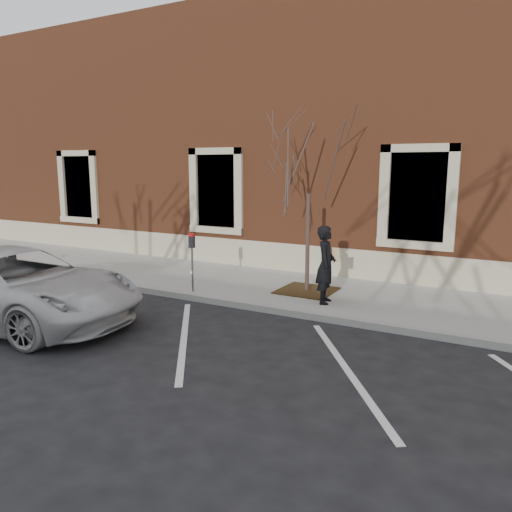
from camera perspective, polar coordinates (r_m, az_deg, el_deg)
The scene contains 10 objects.
ground at distance 11.36m, azimuth -1.48°, elevation -5.95°, with size 120.00×120.00×0.00m, color #28282B.
sidewalk_near at distance 12.82m, azimuth 2.50°, elevation -3.70°, with size 40.00×3.50×0.15m, color #B1ADA6.
curb_near at distance 11.29m, azimuth -1.61°, elevation -5.64°, with size 40.00×0.12×0.15m, color #9E9E99.
parking_stripes at distance 9.62m, azimuth -8.22°, elevation -9.10°, with size 28.00×4.40×0.01m, color silver, non-canonical shape.
building_civic at distance 18.02m, azimuth 11.37°, elevation 12.75°, with size 40.00×8.62×8.00m.
man at distance 11.12m, azimuth 7.98°, elevation -1.00°, with size 0.63×0.42×1.73m, color black.
parking_meter at distance 12.09m, azimuth -7.33°, elevation 0.53°, with size 0.13×0.10×1.43m.
tree_grate at distance 12.27m, azimuth 5.82°, elevation -3.95°, with size 1.30×1.30×0.03m, color #483117.
sapling at distance 11.89m, azimuth 6.08°, elevation 10.21°, with size 2.59×2.59×4.32m.
white_truck at distance 11.30m, azimuth -25.99°, elevation -3.12°, with size 2.51×5.45×1.52m, color silver.
Camera 1 is at (5.54, -9.38, 3.20)m, focal length 35.00 mm.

